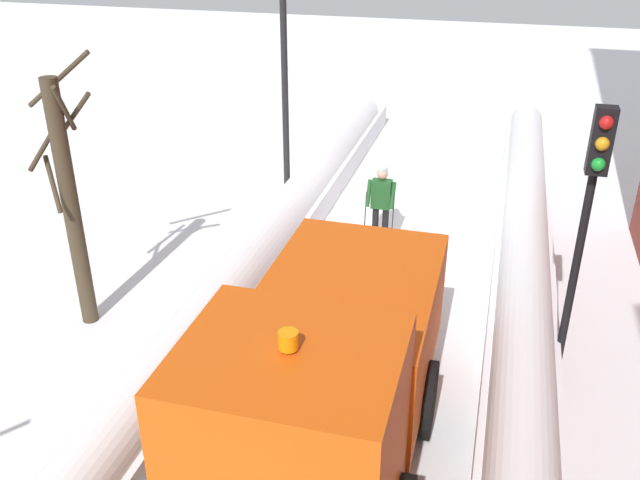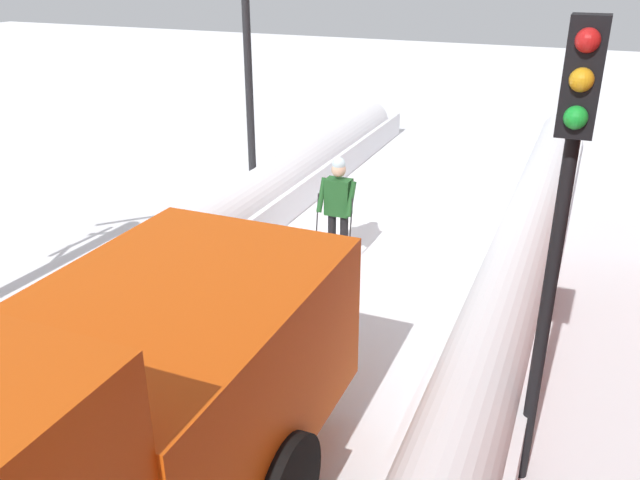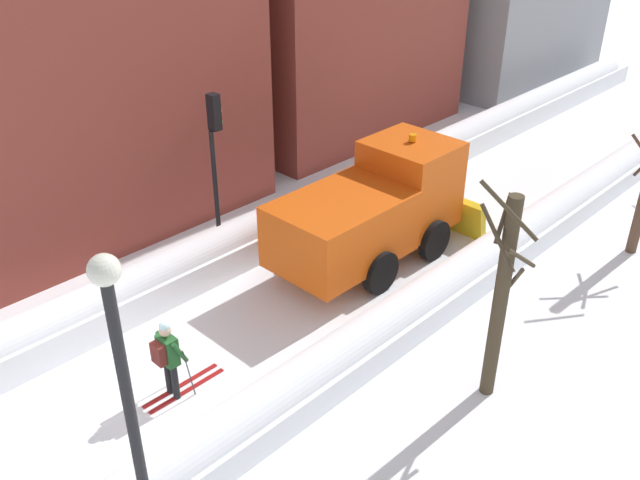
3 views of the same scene
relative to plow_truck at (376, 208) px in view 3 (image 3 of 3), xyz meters
The scene contains 8 objects.
ground_plane 2.88m from the plow_truck, 88.26° to the left, with size 80.00×80.00×0.00m, color white.
snowbank_left 3.59m from the plow_truck, 134.56° to the left, with size 1.10×36.00×1.19m.
snowbank_right 3.72m from the plow_truck, 43.72° to the left, with size 1.10×36.00×1.06m.
plow_truck is the anchor object (origin of this frame).
skier 6.89m from the plow_truck, 85.20° to the right, with size 0.62×1.80×1.81m.
traffic_light_pole 4.34m from the plow_truck, 138.21° to the right, with size 0.28×0.42×4.43m.
street_lamp 10.03m from the plow_truck, 69.33° to the right, with size 0.40×0.40×5.48m.
bare_tree_near 5.61m from the plow_truck, 25.64° to the right, with size 1.19×0.95×4.71m.
Camera 3 is at (9.86, -4.76, 9.51)m, focal length 38.63 mm.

